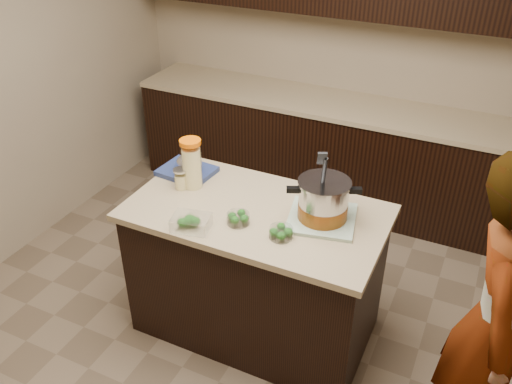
% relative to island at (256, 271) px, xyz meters
% --- Properties ---
extents(ground_plane, '(4.00, 4.00, 0.00)m').
position_rel_island_xyz_m(ground_plane, '(0.00, 0.00, -0.45)').
color(ground_plane, brown).
rests_on(ground_plane, ground).
extents(room_shell, '(4.04, 4.04, 2.72)m').
position_rel_island_xyz_m(room_shell, '(0.00, 0.00, 1.26)').
color(room_shell, tan).
rests_on(room_shell, ground).
extents(back_cabinets, '(3.60, 0.63, 2.33)m').
position_rel_island_xyz_m(back_cabinets, '(0.00, 1.74, 0.49)').
color(back_cabinets, black).
rests_on(back_cabinets, ground).
extents(island, '(1.46, 0.81, 0.90)m').
position_rel_island_xyz_m(island, '(0.00, 0.00, 0.00)').
color(island, black).
rests_on(island, ground).
extents(dish_towel, '(0.43, 0.43, 0.02)m').
position_rel_island_xyz_m(dish_towel, '(0.37, 0.07, 0.46)').
color(dish_towel, '#5F8E64').
rests_on(dish_towel, island).
extents(stock_pot, '(0.38, 0.38, 0.41)m').
position_rel_island_xyz_m(stock_pot, '(0.37, 0.07, 0.56)').
color(stock_pot, '#B7B7BC').
rests_on(stock_pot, dish_towel).
extents(lemonade_pitcher, '(0.16, 0.16, 0.31)m').
position_rel_island_xyz_m(lemonade_pitcher, '(-0.45, 0.07, 0.59)').
color(lemonade_pitcher, '#EFDF92').
rests_on(lemonade_pitcher, island).
extents(mason_jar, '(0.10, 0.10, 0.14)m').
position_rel_island_xyz_m(mason_jar, '(-0.51, 0.02, 0.51)').
color(mason_jar, '#EFDF92').
rests_on(mason_jar, island).
extents(broccoli_tub_left, '(0.16, 0.16, 0.06)m').
position_rel_island_xyz_m(broccoli_tub_left, '(-0.03, -0.16, 0.47)').
color(broccoli_tub_left, silver).
rests_on(broccoli_tub_left, island).
extents(broccoli_tub_right, '(0.14, 0.14, 0.06)m').
position_rel_island_xyz_m(broccoli_tub_right, '(0.23, -0.18, 0.47)').
color(broccoli_tub_right, silver).
rests_on(broccoli_tub_right, island).
extents(broccoli_tub_rect, '(0.23, 0.18, 0.07)m').
position_rel_island_xyz_m(broccoli_tub_rect, '(-0.24, -0.31, 0.48)').
color(broccoli_tub_rect, silver).
rests_on(broccoli_tub_rect, island).
extents(blue_tray, '(0.34, 0.29, 0.12)m').
position_rel_island_xyz_m(blue_tray, '(-0.56, 0.19, 0.49)').
color(blue_tray, navy).
rests_on(blue_tray, island).
extents(person, '(0.44, 0.63, 1.67)m').
position_rel_island_xyz_m(person, '(1.31, -0.26, 0.38)').
color(person, gray).
rests_on(person, ground).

